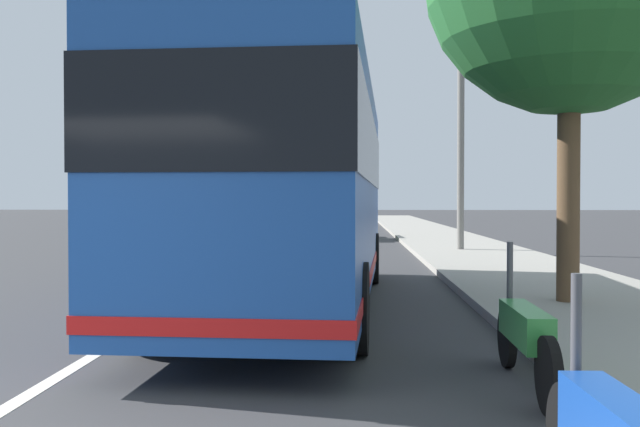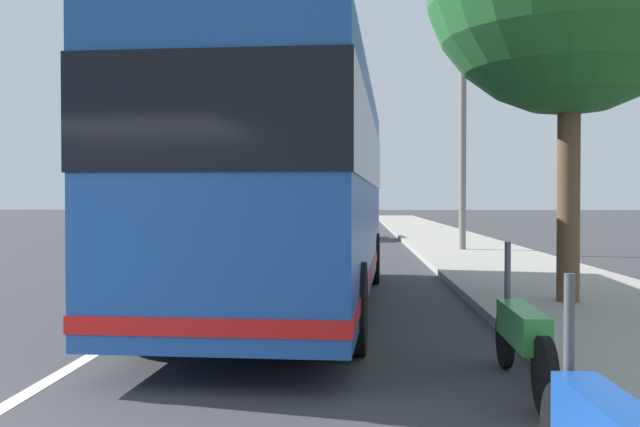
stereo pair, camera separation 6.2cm
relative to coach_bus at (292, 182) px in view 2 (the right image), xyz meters
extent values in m
cube|color=#9E998E|center=(2.50, -4.56, -1.86)|extent=(110.00, 3.60, 0.14)
cube|color=silver|center=(2.50, 1.84, -1.93)|extent=(110.00, 0.16, 0.01)
cube|color=#1E4C9E|center=(0.00, 0.00, -0.07)|extent=(10.32, 2.98, 3.03)
cube|color=black|center=(0.00, 0.00, 0.48)|extent=(10.36, 3.03, 1.02)
cube|color=red|center=(0.00, 0.00, -1.33)|extent=(10.35, 3.02, 0.16)
cylinder|color=black|center=(3.32, 0.94, -1.43)|extent=(1.01, 0.35, 1.00)
cylinder|color=black|center=(3.20, -1.29, -1.43)|extent=(1.01, 0.35, 1.00)
cylinder|color=black|center=(-3.20, 1.29, -1.43)|extent=(1.01, 0.35, 1.00)
cylinder|color=black|center=(-3.32, -0.94, -1.43)|extent=(1.01, 0.35, 1.00)
cylinder|color=#4C4C51|center=(-7.01, -2.15, -1.02)|extent=(0.06, 0.06, 0.70)
cylinder|color=black|center=(-3.82, -2.46, -1.63)|extent=(0.61, 0.09, 0.61)
cylinder|color=black|center=(-5.41, -2.44, -1.63)|extent=(0.61, 0.09, 0.61)
cube|color=#338C3F|center=(-4.61, -2.45, -1.38)|extent=(1.20, 0.26, 0.31)
cylinder|color=#4C4C51|center=(-3.94, -2.46, -1.03)|extent=(0.06, 0.06, 0.70)
cube|color=#2D7238|center=(19.17, -0.17, -1.34)|extent=(4.49, 2.05, 0.84)
cube|color=black|center=(18.93, -0.18, -0.64)|extent=(2.44, 1.82, 0.54)
cylinder|color=black|center=(20.58, 0.75, -1.61)|extent=(0.65, 0.25, 0.64)
cylinder|color=black|center=(20.66, -0.96, -1.61)|extent=(0.65, 0.25, 0.64)
cylinder|color=black|center=(17.67, 0.62, -1.61)|extent=(0.65, 0.25, 0.64)
cylinder|color=black|center=(17.75, -1.08, -1.61)|extent=(0.65, 0.25, 0.64)
cube|color=gold|center=(29.17, 3.91, -1.33)|extent=(4.03, 2.15, 0.85)
cube|color=black|center=(29.38, 3.90, -0.61)|extent=(2.01, 1.86, 0.60)
cylinder|color=black|center=(27.83, 3.13, -1.61)|extent=(0.65, 0.26, 0.64)
cylinder|color=black|center=(27.94, 4.86, -1.61)|extent=(0.65, 0.26, 0.64)
cylinder|color=black|center=(30.41, 2.96, -1.61)|extent=(0.65, 0.26, 0.64)
cylinder|color=black|center=(30.52, 4.69, -1.61)|extent=(0.65, 0.26, 0.64)
cylinder|color=brown|center=(-0.10, -4.16, -0.03)|extent=(0.34, 0.34, 3.80)
cylinder|color=slate|center=(11.15, -4.24, 1.13)|extent=(0.21, 0.21, 6.13)
camera|label=1|loc=(-10.99, -0.92, -0.26)|focal=40.22mm
camera|label=2|loc=(-10.99, -0.98, -0.26)|focal=40.22mm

